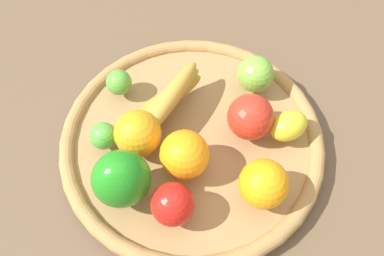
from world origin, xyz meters
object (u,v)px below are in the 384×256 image
at_px(bell_pepper, 121,179).
at_px(apple_1, 173,204).
at_px(lime_1, 104,136).
at_px(lemon_0, 289,126).
at_px(apple_0, 250,117).
at_px(orange_1, 264,184).
at_px(lime_0, 119,82).
at_px(apple_2, 256,74).
at_px(orange_2, 184,155).
at_px(banana_bunch, 167,99).
at_px(orange_0, 138,136).

bearing_deg(bell_pepper, apple_1, -41.48).
xyz_separation_m(lime_1, lemon_0, (-0.30, 0.05, 0.00)).
bearing_deg(apple_0, lime_1, -7.54).
distance_m(lime_1, orange_1, 0.26).
bearing_deg(lime_0, orange_1, 125.50).
bearing_deg(apple_2, apple_0, 65.99).
bearing_deg(orange_1, lime_1, -34.00).
bearing_deg(lime_1, apple_2, -168.51).
relative_size(lemon_0, apple_0, 0.86).
xyz_separation_m(orange_2, orange_1, (-0.10, 0.07, -0.00)).
relative_size(banana_bunch, apple_0, 2.14).
xyz_separation_m(orange_2, lime_1, (0.12, -0.07, -0.02)).
relative_size(bell_pepper, orange_1, 1.34).
relative_size(lime_0, apple_2, 0.71).
relative_size(orange_1, lime_0, 1.63).
bearing_deg(apple_2, apple_1, 46.08).
xyz_separation_m(orange_2, orange_0, (0.06, -0.05, -0.00)).
relative_size(lime_1, lemon_0, 0.68).
height_order(apple_1, lime_1, apple_1).
xyz_separation_m(orange_1, apple_2, (-0.06, -0.20, -0.01)).
relative_size(orange_2, apple_0, 1.01).
height_order(banana_bunch, orange_1, orange_1).
relative_size(orange_2, banana_bunch, 0.47).
distance_m(apple_1, lime_0, 0.25).
distance_m(banana_bunch, apple_2, 0.16).
relative_size(orange_2, lime_0, 1.69).
height_order(apple_1, orange_1, orange_1).
relative_size(lemon_0, lime_0, 1.44).
bearing_deg(orange_0, banana_bunch, -132.54).
xyz_separation_m(lemon_0, apple_2, (0.02, -0.11, 0.01)).
distance_m(orange_1, lime_0, 0.31).
xyz_separation_m(lime_1, apple_0, (-0.24, 0.03, 0.02)).
relative_size(lime_1, lime_0, 0.98).
distance_m(lime_1, apple_0, 0.24).
bearing_deg(lime_1, apple_1, 119.88).
height_order(bell_pepper, orange_0, bell_pepper).
bearing_deg(orange_2, apple_2, -140.82).
xyz_separation_m(orange_2, bell_pepper, (0.10, 0.02, 0.01)).
bearing_deg(lemon_0, apple_0, -21.35).
relative_size(orange_2, orange_0, 1.02).
distance_m(bell_pepper, banana_bunch, 0.17).
relative_size(apple_2, apple_0, 0.85).
xyz_separation_m(orange_2, lemon_0, (-0.18, -0.02, -0.01)).
bearing_deg(bell_pepper, orange_0, 59.58).
distance_m(orange_1, lemon_0, 0.12).
bearing_deg(apple_2, lime_0, -11.20).
relative_size(bell_pepper, banana_bunch, 0.61).
distance_m(apple_1, lemon_0, 0.23).
xyz_separation_m(bell_pepper, lemon_0, (-0.28, -0.04, -0.03)).
xyz_separation_m(apple_1, lime_1, (0.08, -0.14, -0.01)).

